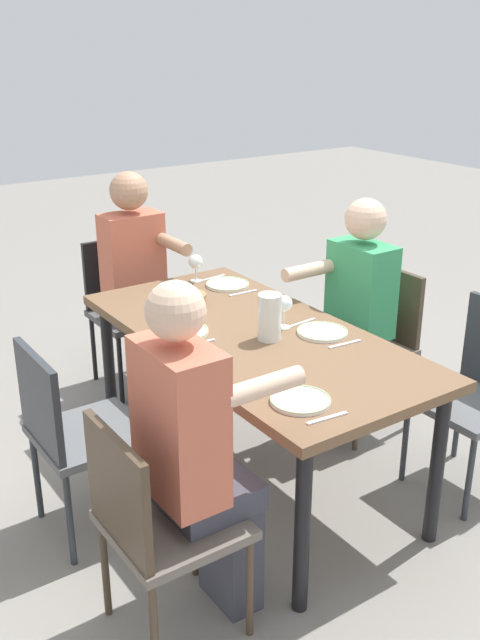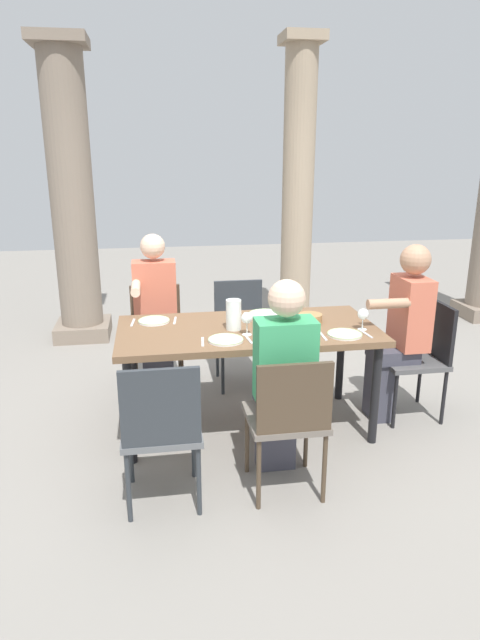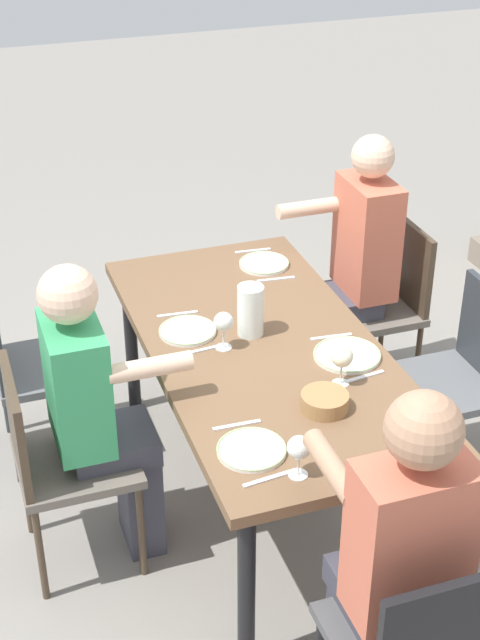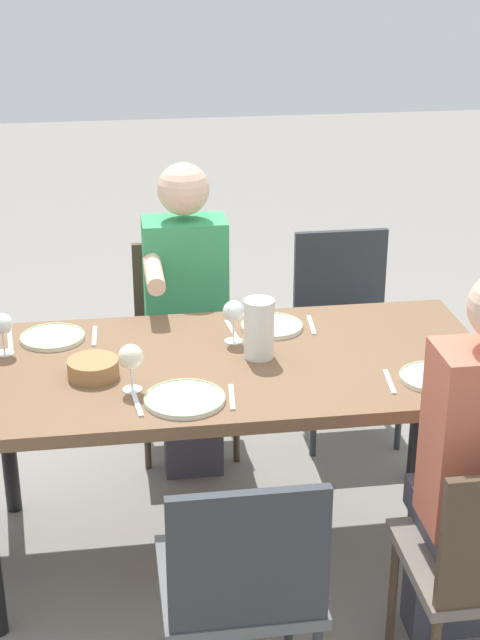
# 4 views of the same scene
# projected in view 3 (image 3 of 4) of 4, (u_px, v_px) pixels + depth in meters

# --- Properties ---
(ground_plane) EXTENTS (16.00, 16.00, 0.00)m
(ground_plane) POSITION_uv_depth(u_px,v_px,m) (261.00, 496.00, 4.08)
(ground_plane) COLOR gray
(dining_table) EXTENTS (1.80, 0.87, 0.76)m
(dining_table) POSITION_uv_depth(u_px,v_px,m) (263.00, 361.00, 3.73)
(dining_table) COLOR brown
(dining_table) RESTS_ON ground
(chair_west_north) EXTENTS (0.44, 0.44, 0.86)m
(chair_west_north) POSITION_uv_depth(u_px,v_px,m) (383.00, 296.00, 4.58)
(chair_west_north) COLOR #6A6158
(chair_west_north) RESTS_ON ground
(chair_west_south) EXTENTS (0.44, 0.44, 0.89)m
(chair_west_south) POSITION_uv_depth(u_px,v_px,m) (27.00, 357.00, 4.09)
(chair_west_south) COLOR #5B5E61
(chair_west_south) RESTS_ON ground
(chair_mid_north) EXTENTS (0.44, 0.44, 0.87)m
(chair_mid_north) POSITION_uv_depth(u_px,v_px,m) (460.00, 371.00, 3.99)
(chair_mid_north) COLOR #5B5E61
(chair_mid_north) RESTS_ON ground
(chair_mid_south) EXTENTS (0.44, 0.44, 0.87)m
(chair_mid_south) POSITION_uv_depth(u_px,v_px,m) (55.00, 454.00, 3.51)
(chair_mid_south) COLOR #6A6158
(chair_mid_south) RESTS_ON ground
(diner_woman_green) EXTENTS (0.35, 0.49, 1.28)m
(diner_woman_green) POSITION_uv_depth(u_px,v_px,m) (98.00, 407.00, 3.47)
(diner_woman_green) COLOR #3F3F4C
(diner_woman_green) RESTS_ON ground
(diner_man_white) EXTENTS (0.35, 0.49, 1.33)m
(diner_man_white) POSITION_uv_depth(u_px,v_px,m) (353.00, 264.00, 4.43)
(diner_man_white) COLOR #3F3F4C
(diner_man_white) RESTS_ON ground
(diner_guest_third) EXTENTS (0.50, 0.35, 1.32)m
(diner_guest_third) POSITION_uv_depth(u_px,v_px,m) (396.00, 554.00, 2.79)
(diner_guest_third) COLOR #3F3F4C
(diner_guest_third) RESTS_ON ground
(plate_0) EXTENTS (0.23, 0.23, 0.02)m
(plate_0) POSITION_uv_depth(u_px,v_px,m) (264.00, 263.00, 4.28)
(plate_0) COLOR white
(plate_0) RESTS_ON dining_table
(fork_0) EXTENTS (0.03, 0.17, 0.01)m
(fork_0) POSITION_uv_depth(u_px,v_px,m) (253.00, 251.00, 4.40)
(fork_0) COLOR silver
(fork_0) RESTS_ON dining_table
(spoon_0) EXTENTS (0.03, 0.17, 0.01)m
(spoon_0) POSITION_uv_depth(u_px,v_px,m) (276.00, 279.00, 4.16)
(spoon_0) COLOR silver
(spoon_0) RESTS_ON dining_table
(plate_1) EXTENTS (0.23, 0.23, 0.02)m
(plate_1) POSITION_uv_depth(u_px,v_px,m) (188.00, 331.00, 3.77)
(plate_1) COLOR white
(plate_1) RESTS_ON dining_table
(wine_glass_1) EXTENTS (0.08, 0.08, 0.16)m
(wine_glass_1) POSITION_uv_depth(u_px,v_px,m) (223.00, 323.00, 3.62)
(wine_glass_1) COLOR white
(wine_glass_1) RESTS_ON dining_table
(fork_1) EXTENTS (0.03, 0.17, 0.01)m
(fork_1) POSITION_uv_depth(u_px,v_px,m) (177.00, 314.00, 3.89)
(fork_1) COLOR silver
(fork_1) RESTS_ON dining_table
(spoon_1) EXTENTS (0.03, 0.17, 0.01)m
(spoon_1) POSITION_uv_depth(u_px,v_px,m) (199.00, 351.00, 3.65)
(spoon_1) COLOR silver
(spoon_1) RESTS_ON dining_table
(plate_2) EXTENTS (0.26, 0.26, 0.02)m
(plate_2) POSITION_uv_depth(u_px,v_px,m) (347.00, 355.00, 3.61)
(plate_2) COLOR white
(plate_2) RESTS_ON dining_table
(wine_glass_2) EXTENTS (0.08, 0.08, 0.16)m
(wine_glass_2) POSITION_uv_depth(u_px,v_px,m) (342.00, 357.00, 3.40)
(wine_glass_2) COLOR white
(wine_glass_2) RESTS_ON dining_table
(fork_2) EXTENTS (0.03, 0.17, 0.01)m
(fork_2) POSITION_uv_depth(u_px,v_px,m) (331.00, 337.00, 3.74)
(fork_2) COLOR silver
(fork_2) RESTS_ON dining_table
(spoon_2) EXTENTS (0.04, 0.17, 0.01)m
(spoon_2) POSITION_uv_depth(u_px,v_px,m) (364.00, 377.00, 3.49)
(spoon_2) COLOR silver
(spoon_2) RESTS_ON dining_table
(plate_3) EXTENTS (0.23, 0.23, 0.02)m
(plate_3) POSITION_uv_depth(u_px,v_px,m) (252.00, 450.00, 3.11)
(plate_3) COLOR white
(plate_3) RESTS_ON dining_table
(wine_glass_3) EXTENTS (0.08, 0.08, 0.15)m
(wine_glass_3) POSITION_uv_depth(u_px,v_px,m) (299.00, 448.00, 2.96)
(wine_glass_3) COLOR white
(wine_glass_3) RESTS_ON dining_table
(fork_3) EXTENTS (0.02, 0.17, 0.01)m
(fork_3) POSITION_uv_depth(u_px,v_px,m) (237.00, 425.00, 3.24)
(fork_3) COLOR silver
(fork_3) RESTS_ON dining_table
(spoon_3) EXTENTS (0.03, 0.17, 0.01)m
(spoon_3) POSITION_uv_depth(u_px,v_px,m) (267.00, 479.00, 2.99)
(spoon_3) COLOR silver
(spoon_3) RESTS_ON dining_table
(water_pitcher) EXTENTS (0.11, 0.11, 0.21)m
(water_pitcher) POSITION_uv_depth(u_px,v_px,m) (250.00, 313.00, 3.72)
(water_pitcher) COLOR white
(water_pitcher) RESTS_ON dining_table
(bread_basket) EXTENTS (0.17, 0.17, 0.06)m
(bread_basket) POSITION_uv_depth(u_px,v_px,m) (325.00, 402.00, 3.31)
(bread_basket) COLOR #9E7547
(bread_basket) RESTS_ON dining_table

